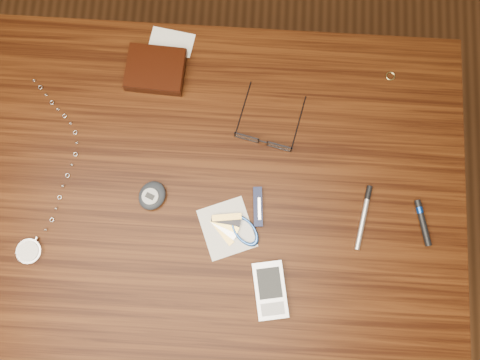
{
  "coord_description": "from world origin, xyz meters",
  "views": [
    {
      "loc": [
        0.06,
        -0.16,
        1.67
      ],
      "look_at": [
        0.05,
        0.02,
        0.76
      ],
      "focal_mm": 35.0,
      "sensor_mm": 36.0,
      "label": 1
    }
  ],
  "objects_px": {
    "notepad_keys": "(236,229)",
    "wallet_and_card": "(156,69)",
    "pocket_knife": "(258,207)",
    "desk": "(218,195)",
    "pedometer": "(152,196)",
    "silver_pen": "(364,212)",
    "pda_phone": "(270,290)",
    "eyeglasses": "(264,139)",
    "pocket_watch": "(32,243)"
  },
  "relations": [
    {
      "from": "notepad_keys",
      "to": "wallet_and_card",
      "type": "bearing_deg",
      "value": 120.05
    },
    {
      "from": "pocket_knife",
      "to": "desk",
      "type": "bearing_deg",
      "value": 158.03
    },
    {
      "from": "pedometer",
      "to": "silver_pen",
      "type": "relative_size",
      "value": 0.58
    },
    {
      "from": "notepad_keys",
      "to": "pocket_knife",
      "type": "bearing_deg",
      "value": 48.02
    },
    {
      "from": "pda_phone",
      "to": "pedometer",
      "type": "height_order",
      "value": "pedometer"
    },
    {
      "from": "eyeglasses",
      "to": "notepad_keys",
      "type": "relative_size",
      "value": 1.05
    },
    {
      "from": "pda_phone",
      "to": "pedometer",
      "type": "relative_size",
      "value": 1.55
    },
    {
      "from": "eyeglasses",
      "to": "notepad_keys",
      "type": "bearing_deg",
      "value": -104.09
    },
    {
      "from": "desk",
      "to": "eyeglasses",
      "type": "height_order",
      "value": "eyeglasses"
    },
    {
      "from": "notepad_keys",
      "to": "pocket_knife",
      "type": "height_order",
      "value": "same"
    },
    {
      "from": "notepad_keys",
      "to": "pedometer",
      "type": "bearing_deg",
      "value": 161.92
    },
    {
      "from": "eyeglasses",
      "to": "pocket_watch",
      "type": "height_order",
      "value": "eyeglasses"
    },
    {
      "from": "pda_phone",
      "to": "pocket_knife",
      "type": "bearing_deg",
      "value": 101.25
    },
    {
      "from": "pocket_watch",
      "to": "eyeglasses",
      "type": "bearing_deg",
      "value": 28.19
    },
    {
      "from": "wallet_and_card",
      "to": "pda_phone",
      "type": "distance_m",
      "value": 0.5
    },
    {
      "from": "eyeglasses",
      "to": "pedometer",
      "type": "xyz_separation_m",
      "value": [
        -0.21,
        -0.13,
        -0.0
      ]
    },
    {
      "from": "notepad_keys",
      "to": "eyeglasses",
      "type": "bearing_deg",
      "value": 75.91
    },
    {
      "from": "silver_pen",
      "to": "desk",
      "type": "bearing_deg",
      "value": 173.54
    },
    {
      "from": "wallet_and_card",
      "to": "pocket_knife",
      "type": "xyz_separation_m",
      "value": [
        0.23,
        -0.27,
        -0.01
      ]
    },
    {
      "from": "wallet_and_card",
      "to": "silver_pen",
      "type": "distance_m",
      "value": 0.51
    },
    {
      "from": "pedometer",
      "to": "pocket_knife",
      "type": "height_order",
      "value": "pedometer"
    },
    {
      "from": "desk",
      "to": "pocket_knife",
      "type": "xyz_separation_m",
      "value": [
        0.09,
        -0.03,
        0.11
      ]
    },
    {
      "from": "desk",
      "to": "pda_phone",
      "type": "distance_m",
      "value": 0.25
    },
    {
      "from": "pda_phone",
      "to": "silver_pen",
      "type": "relative_size",
      "value": 0.9
    },
    {
      "from": "desk",
      "to": "notepad_keys",
      "type": "height_order",
      "value": "notepad_keys"
    },
    {
      "from": "wallet_and_card",
      "to": "eyeglasses",
      "type": "height_order",
      "value": "same"
    },
    {
      "from": "pedometer",
      "to": "notepad_keys",
      "type": "xyz_separation_m",
      "value": [
        0.17,
        -0.05,
        -0.01
      ]
    },
    {
      "from": "silver_pen",
      "to": "pocket_knife",
      "type": "bearing_deg",
      "value": -179.63
    },
    {
      "from": "desk",
      "to": "pedometer",
      "type": "relative_size",
      "value": 13.41
    },
    {
      "from": "desk",
      "to": "pocket_knife",
      "type": "bearing_deg",
      "value": -21.97
    },
    {
      "from": "pda_phone",
      "to": "silver_pen",
      "type": "bearing_deg",
      "value": 41.82
    },
    {
      "from": "pda_phone",
      "to": "silver_pen",
      "type": "xyz_separation_m",
      "value": [
        0.18,
        0.16,
        -0.0
      ]
    },
    {
      "from": "pedometer",
      "to": "pocket_knife",
      "type": "distance_m",
      "value": 0.21
    },
    {
      "from": "wallet_and_card",
      "to": "pocket_knife",
      "type": "height_order",
      "value": "wallet_and_card"
    },
    {
      "from": "pocket_knife",
      "to": "silver_pen",
      "type": "xyz_separation_m",
      "value": [
        0.21,
        0.0,
        0.0
      ]
    },
    {
      "from": "pedometer",
      "to": "desk",
      "type": "bearing_deg",
      "value": 11.9
    },
    {
      "from": "wallet_and_card",
      "to": "pedometer",
      "type": "bearing_deg",
      "value": -86.37
    },
    {
      "from": "eyeglasses",
      "to": "notepad_keys",
      "type": "height_order",
      "value": "eyeglasses"
    },
    {
      "from": "pocket_watch",
      "to": "pocket_knife",
      "type": "distance_m",
      "value": 0.45
    },
    {
      "from": "pocket_knife",
      "to": "wallet_and_card",
      "type": "bearing_deg",
      "value": 129.57
    },
    {
      "from": "pda_phone",
      "to": "pocket_knife",
      "type": "xyz_separation_m",
      "value": [
        -0.03,
        0.16,
        -0.0
      ]
    },
    {
      "from": "eyeglasses",
      "to": "pda_phone",
      "type": "bearing_deg",
      "value": -84.83
    },
    {
      "from": "eyeglasses",
      "to": "pedometer",
      "type": "bearing_deg",
      "value": -149.04
    },
    {
      "from": "pda_phone",
      "to": "eyeglasses",
      "type": "bearing_deg",
      "value": 95.17
    },
    {
      "from": "pocket_watch",
      "to": "notepad_keys",
      "type": "height_order",
      "value": "pocket_watch"
    },
    {
      "from": "silver_pen",
      "to": "pedometer",
      "type": "bearing_deg",
      "value": 178.96
    },
    {
      "from": "wallet_and_card",
      "to": "notepad_keys",
      "type": "relative_size",
      "value": 1.12
    },
    {
      "from": "pocket_watch",
      "to": "pocket_knife",
      "type": "relative_size",
      "value": 4.73
    },
    {
      "from": "desk",
      "to": "pocket_knife",
      "type": "height_order",
      "value": "pocket_knife"
    },
    {
      "from": "pocket_watch",
      "to": "pedometer",
      "type": "relative_size",
      "value": 5.05
    }
  ]
}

